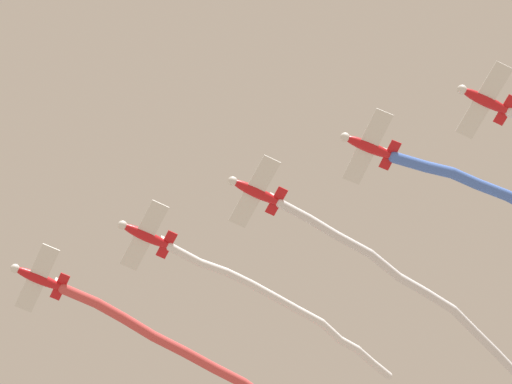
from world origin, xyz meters
The scene contains 9 objects.
airplane_lead centered at (0.88, 4.61, 77.82)m, with size 4.52×5.98×1.48m.
smoke_trail_lead centered at (-12.37, 6.09, 76.82)m, with size 23.10×2.63×2.58m.
airplane_left_wing centered at (-3.80, 12.12, 78.07)m, with size 4.50×5.97×1.48m.
smoke_trail_left_wing centered at (-16.88, 12.63, 79.30)m, with size 22.34×2.28×3.85m.
airplane_right_wing centered at (-8.48, 19.62, 78.32)m, with size 4.50×5.97×1.48m.
smoke_trail_right_wing centered at (-22.45, 20.05, 78.05)m, with size 24.40×2.43×1.30m.
airplane_slot centered at (-13.17, 27.12, 78.57)m, with size 4.55×5.99×1.48m.
smoke_trail_slot centered at (-24.42, 29.46, 79.62)m, with size 19.34×4.19×3.24m.
airplane_trail centered at (-17.85, 34.63, 78.82)m, with size 4.52×5.98×1.48m.
Camera 1 is at (10.51, 46.70, 2.29)m, focal length 79.74 mm.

